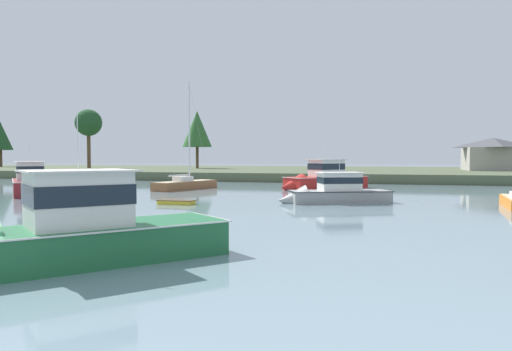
# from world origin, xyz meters

# --- Properties ---
(far_shore_bank) EXTENTS (194.57, 48.16, 1.21)m
(far_shore_bank) POSITION_xyz_m (0.00, 81.80, 0.61)
(far_shore_bank) COLOR #4C563D
(far_shore_bank) RESTS_ON ground
(sailboat_wood) EXTENTS (4.39, 8.38, 11.88)m
(sailboat_wood) POSITION_xyz_m (-14.93, 42.34, 0.25)
(sailboat_wood) COLOR brown
(sailboat_wood) RESTS_ON ground
(cruiser_grey) EXTENTS (8.67, 5.53, 4.43)m
(cruiser_grey) POSITION_xyz_m (1.28, 31.74, 0.54)
(cruiser_grey) COLOR gray
(cruiser_grey) RESTS_ON ground
(cruiser_maroon) EXTENTS (8.84, 9.29, 5.49)m
(cruiser_maroon) POSITION_xyz_m (-25.24, 31.82, 0.69)
(cruiser_maroon) COLOR maroon
(cruiser_maroon) RESTS_ON ground
(cruiser_green) EXTENTS (8.15, 8.88, 5.77)m
(cruiser_green) POSITION_xyz_m (-4.20, 8.97, 0.70)
(cruiser_green) COLOR #236B3D
(cruiser_green) RESTS_ON ground
(cruiser_red) EXTENTS (9.37, 10.01, 5.46)m
(cruiser_red) POSITION_xyz_m (-1.54, 47.07, 0.70)
(cruiser_red) COLOR #B2231E
(cruiser_red) RESTS_ON ground
(dinghy_yellow) EXTENTS (2.74, 1.17, 0.44)m
(dinghy_yellow) POSITION_xyz_m (-9.18, 27.63, 0.11)
(dinghy_yellow) COLOR gold
(dinghy_yellow) RESTS_ON ground
(shore_tree_inland_c) EXTENTS (5.06, 5.06, 11.20)m
(shore_tree_inland_c) POSITION_xyz_m (-49.69, 76.08, 9.76)
(shore_tree_inland_c) COLOR brown
(shore_tree_inland_c) RESTS_ON far_shore_bank
(shore_tree_center_left) EXTENTS (5.52, 5.52, 10.80)m
(shore_tree_center_left) POSITION_xyz_m (-29.28, 80.51, 8.60)
(shore_tree_center_left) COLOR brown
(shore_tree_center_left) RESTS_ON far_shore_bank
(shore_tree_center) EXTENTS (5.15, 5.15, 9.96)m
(shore_tree_center) POSITION_xyz_m (-76.22, 82.46, 7.97)
(shore_tree_center) COLOR brown
(shore_tree_center) RESTS_ON far_shore_bank
(cottage_behind_trees) EXTENTS (9.02, 10.42, 5.26)m
(cottage_behind_trees) POSITION_xyz_m (21.82, 81.24, 3.93)
(cottage_behind_trees) COLOR #9E998E
(cottage_behind_trees) RESTS_ON far_shore_bank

